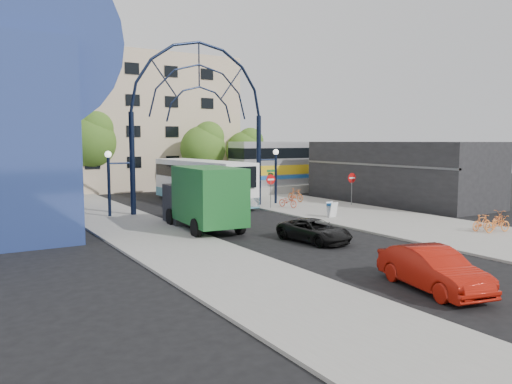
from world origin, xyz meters
TOP-DOWN VIEW (x-y plane):
  - ground at (0.00, 0.00)m, footprint 120.00×120.00m
  - sidewalk_east at (8.00, 4.00)m, footprint 8.00×56.00m
  - plaza_west at (-6.50, 6.00)m, footprint 5.00×50.00m
  - gateway_arch at (0.00, 14.00)m, footprint 13.64×0.44m
  - stop_sign at (4.80, 12.00)m, footprint 0.80×0.07m
  - do_not_enter_sign at (11.00, 10.00)m, footprint 0.76×0.07m
  - street_name_sign at (5.20, 12.60)m, footprint 0.70×0.70m
  - sandwich_board at (5.60, 5.98)m, footprint 0.55×0.61m
  - commercial_block_east at (16.00, 10.00)m, footprint 6.00×16.00m
  - apartment_block at (2.00, 34.97)m, footprint 20.00×12.10m
  - train_platform at (20.00, 22.00)m, footprint 32.00×5.00m
  - train_car at (20.00, 22.00)m, footprint 25.10×3.05m
  - tree_north_a at (6.12, 25.93)m, footprint 4.48×4.48m
  - tree_north_b at (-3.88, 29.93)m, footprint 5.12×5.12m
  - tree_north_c at (12.12, 27.93)m, footprint 4.16×4.16m
  - city_bus at (1.97, 17.86)m, footprint 3.35×12.81m
  - green_truck at (-3.27, 6.82)m, footprint 3.22×7.37m
  - black_suv at (-0.03, 0.69)m, footprint 2.35×4.31m
  - red_sedan at (-1.70, -7.86)m, footprint 2.45×4.67m
  - bike_near_a at (5.95, 11.40)m, footprint 0.95×1.84m
  - bike_near_b at (8.55, 14.00)m, footprint 0.70×1.82m
  - bike_far_a at (9.69, -2.95)m, footprint 1.83×0.86m
  - bike_far_b at (9.36, -2.22)m, footprint 1.53×0.45m
  - bike_far_c at (10.98, -2.10)m, footprint 1.93×1.17m

SIDE VIEW (x-z plane):
  - ground at x=0.00m, z-range 0.00..0.00m
  - sidewalk_east at x=8.00m, z-range 0.00..0.12m
  - plaza_west at x=-6.50m, z-range 0.00..0.12m
  - train_platform at x=20.00m, z-range 0.00..0.80m
  - black_suv at x=-0.03m, z-range 0.00..1.15m
  - bike_far_b at x=9.36m, z-range 0.12..1.04m
  - bike_near_a at x=5.95m, z-range 0.12..1.04m
  - bike_far_a at x=9.69m, z-range 0.12..1.04m
  - bike_far_c at x=10.98m, z-range 0.12..1.08m
  - bike_near_b at x=8.55m, z-range 0.12..1.19m
  - red_sedan at x=-1.70m, z-range 0.00..1.46m
  - sandwich_board at x=5.60m, z-range 0.25..1.24m
  - green_truck at x=-3.27m, z-range 0.00..3.63m
  - city_bus at x=1.97m, z-range 0.08..3.57m
  - do_not_enter_sign at x=11.00m, z-range 0.74..3.22m
  - stop_sign at x=4.80m, z-range 0.74..3.24m
  - street_name_sign at x=5.20m, z-range 0.73..3.53m
  - commercial_block_east at x=16.00m, z-range 0.00..5.00m
  - train_car at x=20.00m, z-range 0.80..5.00m
  - tree_north_c at x=12.12m, z-range 1.03..7.53m
  - tree_north_a at x=6.12m, z-range 1.11..8.11m
  - tree_north_b at x=-3.88m, z-range 1.27..9.27m
  - apartment_block at x=2.00m, z-range 0.00..14.00m
  - gateway_arch at x=0.00m, z-range 2.51..14.61m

